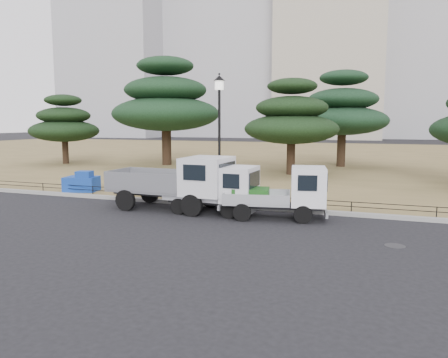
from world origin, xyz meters
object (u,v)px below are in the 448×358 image
at_px(truck_kei_front, 218,190).
at_px(truck_kei_rear, 283,193).
at_px(truck_large, 177,180).
at_px(tarp_pile, 82,183).
at_px(street_lamp, 219,117).

height_order(truck_kei_front, truck_kei_rear, truck_kei_rear).
distance_m(truck_large, truck_kei_front, 1.89).
bearing_deg(tarp_pile, truck_kei_front, -14.23).
distance_m(truck_large, street_lamp, 3.24).
bearing_deg(street_lamp, truck_kei_rear, -26.67).
distance_m(truck_kei_rear, street_lamp, 4.51).
xyz_separation_m(truck_kei_front, street_lamp, (-0.55, 1.58, 2.86)).
bearing_deg(truck_kei_rear, street_lamp, 142.68).
distance_m(street_lamp, tarp_pile, 8.25).
xyz_separation_m(truck_kei_rear, street_lamp, (-3.14, 1.58, 2.83)).
bearing_deg(street_lamp, truck_large, -131.97).
bearing_deg(truck_kei_front, street_lamp, 110.22).
relative_size(truck_large, street_lamp, 0.95).
bearing_deg(tarp_pile, street_lamp, -3.63).
distance_m(truck_large, truck_kei_rear, 4.47).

